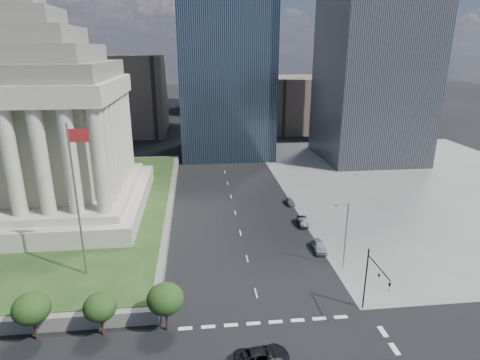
{
  "coord_description": "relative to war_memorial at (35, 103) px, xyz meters",
  "views": [
    {
      "loc": [
        -7.05,
        -24.29,
        30.07
      ],
      "look_at": [
        -1.76,
        22.94,
        14.53
      ],
      "focal_mm": 30.0,
      "sensor_mm": 36.0,
      "label": 1
    }
  ],
  "objects": [
    {
      "name": "sidewalk_ne",
      "position": [
        80.0,
        12.0,
        -21.38
      ],
      "size": [
        68.0,
        90.0,
        0.03
      ],
      "primitive_type": "cube",
      "color": "slate",
      "rests_on": "ground"
    },
    {
      "name": "street_lamp_north",
      "position": [
        47.33,
        -23.0,
        -15.74
      ],
      "size": [
        2.13,
        0.22,
        10.0
      ],
      "color": "slate",
      "rests_on": "ground"
    },
    {
      "name": "parked_sedan_mid",
      "position": [
        45.44,
        -8.03,
        -20.71
      ],
      "size": [
        1.81,
        4.32,
        1.39
      ],
      "primitive_type": "imported",
      "rotation": [
        0.0,
        0.0,
        -0.08
      ],
      "color": "black",
      "rests_on": "ground"
    },
    {
      "name": "traffic_signal_ne",
      "position": [
        46.5,
        -34.3,
        -16.15
      ],
      "size": [
        0.3,
        5.74,
        8.0
      ],
      "color": "black",
      "rests_on": "ground"
    },
    {
      "name": "parked_sedan_far",
      "position": [
        45.5,
        2.01,
        -20.79
      ],
      "size": [
        3.72,
        1.77,
        1.23
      ],
      "primitive_type": "imported",
      "rotation": [
        0.0,
        0.0,
        0.09
      ],
      "color": "slate",
      "rests_on": "ground"
    },
    {
      "name": "war_memorial",
      "position": [
        0.0,
        0.0,
        0.0
      ],
      "size": [
        34.0,
        34.0,
        39.0
      ],
      "primitive_type": null,
      "color": "#A79E8C",
      "rests_on": "plaza_lawn"
    },
    {
      "name": "building_filler_nw",
      "position": [
        4.0,
        82.0,
        -7.4
      ],
      "size": [
        24.0,
        30.0,
        28.0
      ],
      "primitive_type": "cube",
      "color": "brown",
      "rests_on": "ground"
    },
    {
      "name": "midrise_glass",
      "position": [
        36.0,
        47.0,
        8.6
      ],
      "size": [
        26.0,
        26.0,
        60.0
      ],
      "primitive_type": "cube",
      "color": "black",
      "rests_on": "ground"
    },
    {
      "name": "building_filler_ne",
      "position": [
        66.0,
        82.0,
        -11.4
      ],
      "size": [
        20.0,
        30.0,
        20.0
      ],
      "primitive_type": "cube",
      "color": "brown",
      "rests_on": "ground"
    },
    {
      "name": "parked_sedan_near",
      "position": [
        45.5,
        -17.76,
        -20.61
      ],
      "size": [
        2.12,
        4.72,
        1.57
      ],
      "primitive_type": "imported",
      "rotation": [
        0.0,
        0.0,
        -0.06
      ],
      "color": "#96999E",
      "rests_on": "ground"
    },
    {
      "name": "ground",
      "position": [
        34.0,
        52.0,
        -21.4
      ],
      "size": [
        500.0,
        500.0,
        0.0
      ],
      "primitive_type": "plane",
      "color": "black",
      "rests_on": "ground"
    },
    {
      "name": "flagpole",
      "position": [
        12.17,
        -24.0,
        -8.29
      ],
      "size": [
        2.52,
        0.24,
        20.0
      ],
      "color": "slate",
      "rests_on": "plaza_lawn"
    },
    {
      "name": "pickup_truck",
      "position": [
        32.78,
        -40.02,
        -20.63
      ],
      "size": [
        5.86,
        3.27,
        1.55
      ],
      "primitive_type": "imported",
      "rotation": [
        0.0,
        0.0,
        1.7
      ],
      "color": "black",
      "rests_on": "ground"
    }
  ]
}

